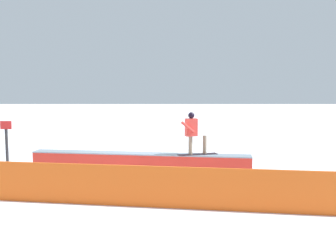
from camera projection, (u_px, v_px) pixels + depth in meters
The scene contains 5 objects.
ground_plane at pixel (139, 170), 13.00m from camera, with size 120.00×120.00×0.00m, color white.
grind_box at pixel (139, 162), 12.97m from camera, with size 7.90×1.68×0.61m.
snowboarder at pixel (193, 132), 12.52m from camera, with size 1.45×0.70×1.49m.
safety_fence at pixel (126, 186), 8.89m from camera, with size 11.57×0.06×1.02m, color orange.
trail_marker at pixel (7, 143), 13.07m from camera, with size 0.40×0.10×1.75m.
Camera 1 is at (-1.06, 12.78, 2.86)m, focal length 38.66 mm.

